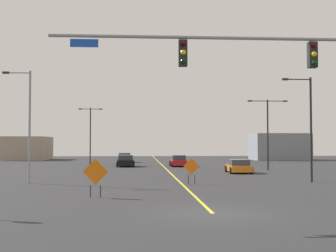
{
  "coord_description": "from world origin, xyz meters",
  "views": [
    {
      "loc": [
        -2.89,
        -17.61,
        2.75
      ],
      "look_at": [
        -0.38,
        22.03,
        4.34
      ],
      "focal_mm": 47.83,
      "sensor_mm": 36.0,
      "label": 1
    }
  ],
  "objects_px": {
    "traffic_signal_assembly": "(309,71)",
    "street_lamp_far_left": "(268,127)",
    "construction_sign_left_shoulder": "(192,168)",
    "car_orange_approaching": "(239,166)",
    "street_lamp_far_right": "(90,131)",
    "car_white_distant": "(125,158)",
    "street_lamp_mid_left": "(27,121)",
    "street_lamp_mid_right": "(309,123)",
    "car_red_mid": "(178,161)",
    "car_black_near": "(126,161)",
    "construction_sign_left_lane": "(96,173)"
  },
  "relations": [
    {
      "from": "street_lamp_mid_right",
      "to": "car_red_mid",
      "type": "height_order",
      "value": "street_lamp_mid_right"
    },
    {
      "from": "street_lamp_mid_right",
      "to": "street_lamp_far_left",
      "type": "bearing_deg",
      "value": 85.01
    },
    {
      "from": "street_lamp_far_right",
      "to": "car_white_distant",
      "type": "xyz_separation_m",
      "value": [
        4.48,
        5.49,
        -3.86
      ]
    },
    {
      "from": "street_lamp_far_left",
      "to": "traffic_signal_assembly",
      "type": "bearing_deg",
      "value": -102.98
    },
    {
      "from": "street_lamp_mid_right",
      "to": "street_lamp_far_right",
      "type": "distance_m",
      "value": 35.23
    },
    {
      "from": "construction_sign_left_shoulder",
      "to": "traffic_signal_assembly",
      "type": "bearing_deg",
      "value": -75.46
    },
    {
      "from": "car_black_near",
      "to": "construction_sign_left_lane",
      "type": "bearing_deg",
      "value": -91.05
    },
    {
      "from": "street_lamp_mid_left",
      "to": "street_lamp_far_right",
      "type": "distance_m",
      "value": 29.46
    },
    {
      "from": "traffic_signal_assembly",
      "to": "street_lamp_mid_right",
      "type": "height_order",
      "value": "street_lamp_mid_right"
    },
    {
      "from": "car_red_mid",
      "to": "street_lamp_mid_right",
      "type": "bearing_deg",
      "value": -71.98
    },
    {
      "from": "construction_sign_left_shoulder",
      "to": "car_orange_approaching",
      "type": "bearing_deg",
      "value": 63.29
    },
    {
      "from": "construction_sign_left_lane",
      "to": "car_white_distant",
      "type": "relative_size",
      "value": 0.47
    },
    {
      "from": "car_black_near",
      "to": "construction_sign_left_shoulder",
      "type": "bearing_deg",
      "value": -77.82
    },
    {
      "from": "street_lamp_mid_left",
      "to": "car_black_near",
      "type": "height_order",
      "value": "street_lamp_mid_left"
    },
    {
      "from": "car_white_distant",
      "to": "construction_sign_left_lane",
      "type": "bearing_deg",
      "value": -90.06
    },
    {
      "from": "construction_sign_left_lane",
      "to": "car_orange_approaching",
      "type": "bearing_deg",
      "value": 58.09
    },
    {
      "from": "street_lamp_far_right",
      "to": "street_lamp_far_left",
      "type": "distance_m",
      "value": 25.12
    },
    {
      "from": "street_lamp_far_right",
      "to": "street_lamp_far_left",
      "type": "xyz_separation_m",
      "value": [
        20.15,
        -15.0,
        -0.04
      ]
    },
    {
      "from": "street_lamp_mid_left",
      "to": "construction_sign_left_lane",
      "type": "relative_size",
      "value": 3.97
    },
    {
      "from": "street_lamp_far_left",
      "to": "car_black_near",
      "type": "distance_m",
      "value": 17.71
    },
    {
      "from": "car_orange_approaching",
      "to": "car_red_mid",
      "type": "distance_m",
      "value": 13.26
    },
    {
      "from": "traffic_signal_assembly",
      "to": "car_red_mid",
      "type": "bearing_deg",
      "value": 93.34
    },
    {
      "from": "traffic_signal_assembly",
      "to": "street_lamp_far_right",
      "type": "relative_size",
      "value": 2.09
    },
    {
      "from": "street_lamp_mid_left",
      "to": "car_white_distant",
      "type": "xyz_separation_m",
      "value": [
        5.62,
        34.93,
        -3.7
      ]
    },
    {
      "from": "street_lamp_mid_left",
      "to": "street_lamp_mid_right",
      "type": "xyz_separation_m",
      "value": [
        20.0,
        -0.32,
        -0.15
      ]
    },
    {
      "from": "traffic_signal_assembly",
      "to": "street_lamp_far_right",
      "type": "height_order",
      "value": "street_lamp_far_right"
    },
    {
      "from": "street_lamp_mid_left",
      "to": "street_lamp_far_left",
      "type": "xyz_separation_m",
      "value": [
        21.29,
        14.44,
        0.12
      ]
    },
    {
      "from": "traffic_signal_assembly",
      "to": "street_lamp_far_right",
      "type": "bearing_deg",
      "value": 107.25
    },
    {
      "from": "street_lamp_far_left",
      "to": "construction_sign_left_shoulder",
      "type": "height_order",
      "value": "street_lamp_far_left"
    },
    {
      "from": "traffic_signal_assembly",
      "to": "car_black_near",
      "type": "bearing_deg",
      "value": 103.0
    },
    {
      "from": "car_red_mid",
      "to": "car_black_near",
      "type": "height_order",
      "value": "car_black_near"
    },
    {
      "from": "construction_sign_left_shoulder",
      "to": "car_orange_approaching",
      "type": "relative_size",
      "value": 0.42
    },
    {
      "from": "car_orange_approaching",
      "to": "car_white_distant",
      "type": "height_order",
      "value": "car_white_distant"
    },
    {
      "from": "street_lamp_far_right",
      "to": "construction_sign_left_lane",
      "type": "distance_m",
      "value": 38.33
    },
    {
      "from": "car_orange_approaching",
      "to": "car_black_near",
      "type": "relative_size",
      "value": 1.01
    },
    {
      "from": "street_lamp_mid_right",
      "to": "car_white_distant",
      "type": "height_order",
      "value": "street_lamp_mid_right"
    },
    {
      "from": "street_lamp_mid_right",
      "to": "car_red_mid",
      "type": "xyz_separation_m",
      "value": [
        -7.46,
        22.93,
        -3.57
      ]
    },
    {
      "from": "street_lamp_mid_left",
      "to": "street_lamp_mid_right",
      "type": "distance_m",
      "value": 20.01
    },
    {
      "from": "street_lamp_far_left",
      "to": "car_red_mid",
      "type": "xyz_separation_m",
      "value": [
        -8.75,
        8.17,
        -3.84
      ]
    },
    {
      "from": "traffic_signal_assembly",
      "to": "street_lamp_far_left",
      "type": "distance_m",
      "value": 29.4
    },
    {
      "from": "traffic_signal_assembly",
      "to": "street_lamp_mid_right",
      "type": "xyz_separation_m",
      "value": [
        5.31,
        13.87,
        -1.49
      ]
    },
    {
      "from": "car_orange_approaching",
      "to": "traffic_signal_assembly",
      "type": "bearing_deg",
      "value": -95.91
    },
    {
      "from": "construction_sign_left_lane",
      "to": "traffic_signal_assembly",
      "type": "bearing_deg",
      "value": -32.0
    },
    {
      "from": "car_red_mid",
      "to": "car_white_distant",
      "type": "xyz_separation_m",
      "value": [
        -6.92,
        12.32,
        0.02
      ]
    },
    {
      "from": "car_black_near",
      "to": "street_lamp_far_right",
      "type": "bearing_deg",
      "value": 127.03
    },
    {
      "from": "traffic_signal_assembly",
      "to": "car_white_distant",
      "type": "relative_size",
      "value": 3.76
    },
    {
      "from": "construction_sign_left_lane",
      "to": "car_orange_approaching",
      "type": "height_order",
      "value": "construction_sign_left_lane"
    },
    {
      "from": "construction_sign_left_lane",
      "to": "car_black_near",
      "type": "xyz_separation_m",
      "value": [
        0.57,
        31.29,
        -0.57
      ]
    },
    {
      "from": "street_lamp_far_right",
      "to": "car_white_distant",
      "type": "distance_m",
      "value": 8.07
    },
    {
      "from": "car_black_near",
      "to": "car_white_distant",
      "type": "bearing_deg",
      "value": 92.51
    }
  ]
}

